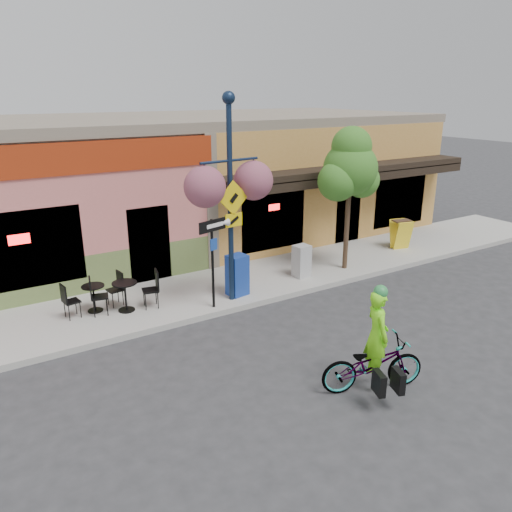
# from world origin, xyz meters

# --- Properties ---
(ground) EXTENTS (90.00, 90.00, 0.00)m
(ground) POSITION_xyz_m (0.00, 0.00, 0.00)
(ground) COLOR #2D2D30
(ground) RESTS_ON ground
(sidewalk) EXTENTS (24.00, 3.00, 0.15)m
(sidewalk) POSITION_xyz_m (0.00, 2.00, 0.07)
(sidewalk) COLOR #9E9B93
(sidewalk) RESTS_ON ground
(curb) EXTENTS (24.00, 0.12, 0.15)m
(curb) POSITION_xyz_m (0.00, 0.55, 0.07)
(curb) COLOR #A8A59E
(curb) RESTS_ON ground
(building) EXTENTS (18.20, 8.20, 4.50)m
(building) POSITION_xyz_m (0.00, 7.50, 2.25)
(building) COLOR #CC6A65
(building) RESTS_ON ground
(bicycle) EXTENTS (2.09, 1.32, 1.04)m
(bicycle) POSITION_xyz_m (-1.39, -3.81, 0.52)
(bicycle) COLOR maroon
(bicycle) RESTS_ON ground
(cyclist_rider) EXTENTS (0.60, 0.73, 1.73)m
(cyclist_rider) POSITION_xyz_m (-1.34, -3.81, 0.87)
(cyclist_rider) COLOR #7EFF1A
(cyclist_rider) RESTS_ON ground
(lamp_post) EXTENTS (1.72, 0.83, 5.21)m
(lamp_post) POSITION_xyz_m (-1.71, 0.99, 2.75)
(lamp_post) COLOR #13223C
(lamp_post) RESTS_ON sidewalk
(one_way_sign) EXTENTS (0.89, 0.42, 2.28)m
(one_way_sign) POSITION_xyz_m (-2.34, 0.79, 1.29)
(one_way_sign) COLOR black
(one_way_sign) RESTS_ON sidewalk
(cafe_set_left) EXTENTS (1.57, 0.96, 0.89)m
(cafe_set_left) POSITION_xyz_m (-4.96, 2.12, 0.59)
(cafe_set_left) COLOR black
(cafe_set_left) RESTS_ON sidewalk
(cafe_set_right) EXTENTS (1.76, 1.13, 0.98)m
(cafe_set_right) POSITION_xyz_m (-4.29, 1.74, 0.64)
(cafe_set_right) COLOR black
(cafe_set_right) RESTS_ON sidewalk
(newspaper_box_blue) EXTENTS (0.56, 0.52, 1.10)m
(newspaper_box_blue) POSITION_xyz_m (-1.43, 1.19, 0.70)
(newspaper_box_blue) COLOR #183995
(newspaper_box_blue) RESTS_ON sidewalk
(newspaper_box_grey) EXTENTS (0.47, 0.43, 0.95)m
(newspaper_box_grey) POSITION_xyz_m (0.84, 1.38, 0.62)
(newspaper_box_grey) COLOR #ABABAB
(newspaper_box_grey) RESTS_ON sidewalk
(street_tree) EXTENTS (2.09, 2.09, 4.31)m
(street_tree) POSITION_xyz_m (2.43, 1.27, 2.30)
(street_tree) COLOR #3D7A26
(street_tree) RESTS_ON sidewalk
(sandwich_board) EXTENTS (0.69, 0.57, 1.00)m
(sandwich_board) POSITION_xyz_m (5.36, 1.63, 0.65)
(sandwich_board) COLOR yellow
(sandwich_board) RESTS_ON sidewalk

